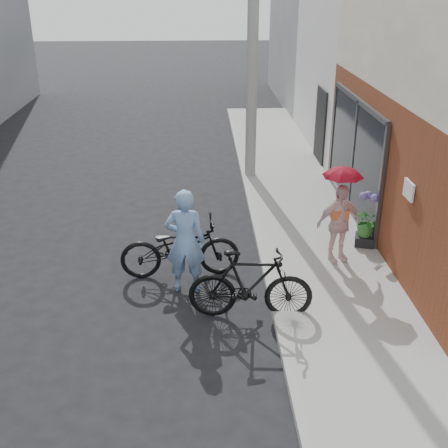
{
  "coord_description": "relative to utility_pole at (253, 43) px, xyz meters",
  "views": [
    {
      "loc": [
        -0.22,
        -8.21,
        5.04
      ],
      "look_at": [
        0.16,
        0.58,
        1.1
      ],
      "focal_mm": 45.0,
      "sensor_mm": 36.0,
      "label": 1
    }
  ],
  "objects": [
    {
      "name": "officer",
      "position": [
        -1.6,
        -5.72,
        -2.57
      ],
      "size": [
        0.71,
        0.5,
        1.86
      ],
      "primitive_type": "imported",
      "rotation": [
        0.0,
        0.0,
        3.06
      ],
      "color": "#779FD4",
      "rests_on": "ground"
    },
    {
      "name": "potted_plant",
      "position": [
        1.9,
        -4.34,
        -2.89
      ],
      "size": [
        0.52,
        0.45,
        0.58
      ],
      "primitive_type": "imported",
      "color": "#32742E",
      "rests_on": "planter"
    },
    {
      "name": "sidewalk",
      "position": [
        1.0,
        -4.0,
        -3.44
      ],
      "size": [
        2.2,
        24.0,
        0.12
      ],
      "primitive_type": "cube",
      "color": "gray",
      "rests_on": "ground"
    },
    {
      "name": "parasol",
      "position": [
        1.18,
        -4.96,
        -1.58
      ],
      "size": [
        0.69,
        0.69,
        0.61
      ],
      "primitive_type": "imported",
      "color": "red",
      "rests_on": "kimono_woman"
    },
    {
      "name": "bike_left",
      "position": [
        -1.72,
        -5.21,
        -2.94
      ],
      "size": [
        2.18,
        0.89,
        1.12
      ],
      "primitive_type": "imported",
      "rotation": [
        0.0,
        0.0,
        1.64
      ],
      "color": "black",
      "rests_on": "ground"
    },
    {
      "name": "planter",
      "position": [
        1.9,
        -4.34,
        -3.28
      ],
      "size": [
        0.46,
        0.46,
        0.2
      ],
      "primitive_type": "cube",
      "rotation": [
        0.0,
        0.0,
        -0.27
      ],
      "color": "black",
      "rests_on": "sidewalk"
    },
    {
      "name": "kimono_woman",
      "position": [
        1.18,
        -4.96,
        -2.63
      ],
      "size": [
        0.94,
        0.59,
        1.49
      ],
      "primitive_type": "imported",
      "rotation": [
        0.0,
        0.0,
        0.28
      ],
      "color": "beige",
      "rests_on": "sidewalk"
    },
    {
      "name": "ground",
      "position": [
        -1.1,
        -6.0,
        -3.5
      ],
      "size": [
        80.0,
        80.0,
        0.0
      ],
      "primitive_type": "plane",
      "color": "black",
      "rests_on": "ground"
    },
    {
      "name": "curb",
      "position": [
        -0.16,
        -4.0,
        -3.44
      ],
      "size": [
        0.12,
        24.0,
        0.12
      ],
      "primitive_type": "cube",
      "color": "#9E9E99",
      "rests_on": "ground"
    },
    {
      "name": "utility_pole",
      "position": [
        0.0,
        0.0,
        0.0
      ],
      "size": [
        0.28,
        0.28,
        7.0
      ],
      "primitive_type": "cylinder",
      "color": "#9E9E99",
      "rests_on": "ground"
    },
    {
      "name": "bike_right",
      "position": [
        -0.57,
        -6.62,
        -2.91
      ],
      "size": [
        2.0,
        0.7,
        1.18
      ],
      "primitive_type": "imported",
      "rotation": [
        0.0,
        0.0,
        1.49
      ],
      "color": "black",
      "rests_on": "ground"
    },
    {
      "name": "east_building_far",
      "position": [
        6.1,
        10.0,
        0.0
      ],
      "size": [
        8.0,
        8.0,
        7.0
      ],
      "primitive_type": "cube",
      "color": "slate",
      "rests_on": "ground"
    }
  ]
}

